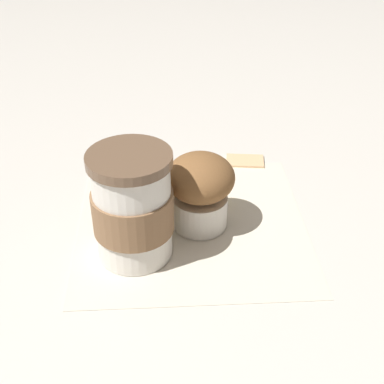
# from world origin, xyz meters

# --- Properties ---
(ground_plane) EXTENTS (3.00, 3.00, 0.00)m
(ground_plane) POSITION_xyz_m (0.00, 0.00, 0.00)
(ground_plane) COLOR beige
(paper_napkin) EXTENTS (0.31, 0.31, 0.00)m
(paper_napkin) POSITION_xyz_m (0.00, 0.00, 0.00)
(paper_napkin) COLOR beige
(paper_napkin) RESTS_ON ground_plane
(coffee_cup) EXTENTS (0.08, 0.08, 0.12)m
(coffee_cup) POSITION_xyz_m (-0.06, 0.05, 0.06)
(coffee_cup) COLOR silver
(coffee_cup) RESTS_ON paper_napkin
(muffin) EXTENTS (0.07, 0.07, 0.09)m
(muffin) POSITION_xyz_m (0.00, -0.01, 0.05)
(muffin) COLOR white
(muffin) RESTS_ON paper_napkin
(banana) EXTENTS (0.12, 0.11, 0.03)m
(banana) POSITION_xyz_m (0.03, 0.04, 0.02)
(banana) COLOR yellow
(banana) RESTS_ON paper_napkin
(sugar_packet) EXTENTS (0.04, 0.05, 0.01)m
(sugar_packet) POSITION_xyz_m (0.15, -0.04, 0.00)
(sugar_packet) COLOR #E0B27F
(sugar_packet) RESTS_ON ground_plane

